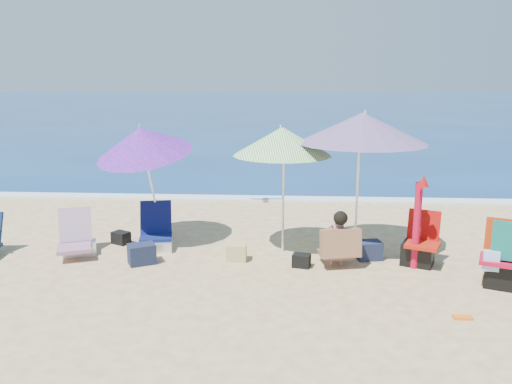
# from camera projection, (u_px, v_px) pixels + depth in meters

# --- Properties ---
(ground) EXTENTS (120.00, 120.00, 0.00)m
(ground) POSITION_uv_depth(u_px,v_px,m) (273.00, 283.00, 7.42)
(ground) COLOR #D8BC84
(ground) RESTS_ON ground
(sea) EXTENTS (120.00, 80.00, 0.12)m
(sea) POSITION_uv_depth(u_px,v_px,m) (287.00, 106.00, 51.26)
(sea) COLOR navy
(sea) RESTS_ON ground
(foam) EXTENTS (120.00, 0.50, 0.04)m
(foam) POSITION_uv_depth(u_px,v_px,m) (279.00, 199.00, 12.38)
(foam) COLOR white
(foam) RESTS_ON ground
(umbrella_turquoise) EXTENTS (2.55, 2.55, 2.36)m
(umbrella_turquoise) POSITION_uv_depth(u_px,v_px,m) (362.00, 128.00, 8.19)
(umbrella_turquoise) COLOR white
(umbrella_turquoise) RESTS_ON ground
(umbrella_striped) EXTENTS (1.85, 1.85, 2.12)m
(umbrella_striped) POSITION_uv_depth(u_px,v_px,m) (282.00, 141.00, 8.33)
(umbrella_striped) COLOR silver
(umbrella_striped) RESTS_ON ground
(umbrella_blue) EXTENTS (2.17, 2.20, 2.22)m
(umbrella_blue) POSITION_uv_depth(u_px,v_px,m) (142.00, 141.00, 8.69)
(umbrella_blue) COLOR white
(umbrella_blue) RESTS_ON ground
(furled_umbrella) EXTENTS (0.20, 0.33, 1.48)m
(furled_umbrella) POSITION_uv_depth(u_px,v_px,m) (418.00, 217.00, 7.80)
(furled_umbrella) COLOR #B20C2B
(furled_umbrella) RESTS_ON ground
(chair_navy) EXTENTS (0.66, 0.80, 0.76)m
(chair_navy) POSITION_uv_depth(u_px,v_px,m) (156.00, 237.00, 8.88)
(chair_navy) COLOR #0C1748
(chair_navy) RESTS_ON ground
(chair_rainbow) EXTENTS (0.74, 0.93, 0.74)m
(chair_rainbow) POSITION_uv_depth(u_px,v_px,m) (77.00, 242.00, 8.59)
(chair_rainbow) COLOR #E46050
(chair_rainbow) RESTS_ON ground
(camp_chair_left) EXTENTS (0.64, 0.71, 0.84)m
(camp_chair_left) POSITION_uv_depth(u_px,v_px,m) (419.00, 249.00, 8.10)
(camp_chair_left) COLOR #A61B0B
(camp_chair_left) RESTS_ON ground
(camp_chair_right) EXTENTS (0.75, 0.72, 0.97)m
(camp_chair_right) POSITION_uv_depth(u_px,v_px,m) (504.00, 263.00, 7.22)
(camp_chair_right) COLOR #B10C29
(camp_chair_right) RESTS_ON ground
(person_center) EXTENTS (0.66, 0.63, 0.90)m
(person_center) POSITION_uv_depth(u_px,v_px,m) (338.00, 240.00, 7.96)
(person_center) COLOR tan
(person_center) RESTS_ON ground
(bag_navy_a) EXTENTS (0.49, 0.45, 0.31)m
(bag_navy_a) POSITION_uv_depth(u_px,v_px,m) (142.00, 254.00, 8.15)
(bag_navy_a) COLOR #181E35
(bag_navy_a) RESTS_ON ground
(bag_black_a) EXTENTS (0.36, 0.33, 0.21)m
(bag_black_a) POSITION_uv_depth(u_px,v_px,m) (121.00, 238.00, 9.13)
(bag_black_a) COLOR black
(bag_black_a) RESTS_ON ground
(bag_tan) EXTENTS (0.31, 0.22, 0.27)m
(bag_tan) POSITION_uv_depth(u_px,v_px,m) (236.00, 253.00, 8.28)
(bag_tan) COLOR tan
(bag_tan) RESTS_ON ground
(bag_navy_b) EXTENTS (0.44, 0.37, 0.29)m
(bag_navy_b) POSITION_uv_depth(u_px,v_px,m) (369.00, 250.00, 8.36)
(bag_navy_b) COLOR #1A2139
(bag_navy_b) RESTS_ON ground
(bag_black_b) EXTENTS (0.30, 0.24, 0.21)m
(bag_black_b) POSITION_uv_depth(u_px,v_px,m) (301.00, 261.00, 8.02)
(bag_black_b) COLOR black
(bag_black_b) RESTS_ON ground
(orange_item) EXTENTS (0.24, 0.11, 0.03)m
(orange_item) POSITION_uv_depth(u_px,v_px,m) (463.00, 317.00, 6.32)
(orange_item) COLOR orange
(orange_item) RESTS_ON ground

